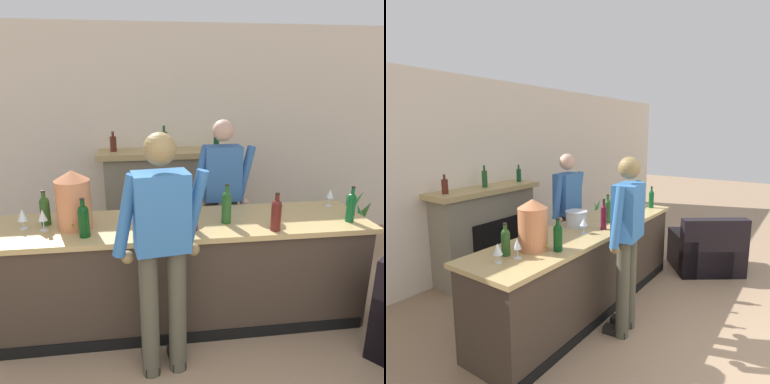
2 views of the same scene
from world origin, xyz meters
TOP-DOWN VIEW (x-y plane):
  - wall_back_panel at (0.00, 4.18)m, footprint 12.00×0.07m
  - bar_counter at (0.09, 2.26)m, footprint 3.13×0.76m
  - fireplace_stone at (0.04, 3.92)m, footprint 1.63×0.52m
  - potted_plant_corner at (2.43, 3.48)m, footprint 0.40×0.37m
  - person_customer at (-0.14, 1.64)m, footprint 0.65×0.34m
  - person_bartender at (0.54, 2.87)m, footprint 0.66×0.31m
  - copper_dispenser at (-0.80, 2.26)m, footprint 0.28×0.31m
  - ice_bucket_steel at (0.05, 2.38)m, footprint 0.25×0.25m
  - wine_bottle_cabernet_heavy at (-1.05, 2.36)m, footprint 0.08×0.08m
  - wine_bottle_burgundy_dark at (0.14, 2.07)m, footprint 0.07×0.07m
  - wine_bottle_merlot_tall at (0.43, 2.19)m, footprint 0.08×0.08m
  - wine_bottle_port_short at (-0.70, 2.05)m, footprint 0.08×0.08m
  - wine_bottle_riesling_slim at (1.47, 2.08)m, footprint 0.07×0.07m
  - wine_bottle_chardonnay_pale at (0.78, 1.98)m, footprint 0.08×0.08m
  - wine_glass_front_right at (-1.04, 2.23)m, footprint 0.07×0.07m
  - wine_glass_back_row at (-1.21, 2.28)m, footprint 0.08×0.08m
  - wine_glass_by_dispenser at (-0.11, 2.17)m, footprint 0.09×0.09m
  - wine_glass_front_left at (1.49, 2.49)m, footprint 0.07×0.07m

SIDE VIEW (x-z plane):
  - potted_plant_corner at x=2.43m, z-range -0.07..0.68m
  - bar_counter at x=0.09m, z-range 0.00..0.94m
  - fireplace_stone at x=0.04m, z-range -0.14..1.41m
  - person_bartender at x=0.54m, z-range 0.09..1.81m
  - person_customer at x=-0.14m, z-range 0.10..1.87m
  - ice_bucket_steel at x=0.05m, z-range 0.94..1.12m
  - wine_glass_back_row at x=-1.21m, z-range 0.97..1.13m
  - wine_glass_front_left at x=1.49m, z-range 0.97..1.14m
  - wine_glass_by_dispenser at x=-0.11m, z-range 0.97..1.14m
  - wine_glass_front_right at x=-1.04m, z-range 0.97..1.15m
  - wine_bottle_cabernet_heavy at x=-1.05m, z-range 0.92..1.22m
  - wine_bottle_riesling_slim at x=1.47m, z-range 0.92..1.23m
  - wine_bottle_port_short at x=-0.70m, z-range 0.92..1.23m
  - wine_bottle_chardonnay_pale at x=0.78m, z-range 0.92..1.23m
  - wine_bottle_burgundy_dark at x=0.14m, z-range 0.92..1.26m
  - wine_bottle_merlot_tall at x=0.43m, z-range 0.92..1.26m
  - copper_dispenser at x=-0.80m, z-range 0.94..1.41m
  - wall_back_panel at x=0.00m, z-range 0.00..2.75m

